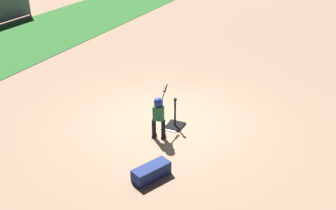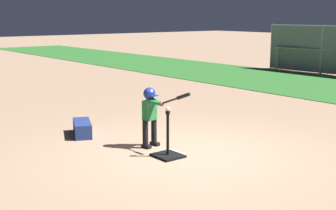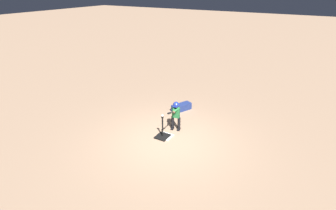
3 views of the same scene
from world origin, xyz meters
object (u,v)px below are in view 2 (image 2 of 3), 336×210
object	(u,v)px
batter_child	(151,110)
bleachers_center	(313,59)
batting_tee	(168,151)
baseball	(168,109)
equipment_bag	(82,128)

from	to	relation	value
batter_child	bleachers_center	size ratio (longest dim) A/B	0.36
batting_tee	batter_child	distance (m)	0.89
batter_child	baseball	distance (m)	0.68
baseball	bleachers_center	size ratio (longest dim) A/B	0.02
bleachers_center	equipment_bag	world-z (taller)	bleachers_center
batter_child	bleachers_center	xyz separation A→B (m)	(-5.13, 12.47, -0.20)
batter_child	bleachers_center	bearing A→B (deg)	112.36
baseball	equipment_bag	distance (m)	2.33
batting_tee	bleachers_center	size ratio (longest dim) A/B	0.26
baseball	bleachers_center	xyz separation A→B (m)	(-5.78, 12.61, -0.33)
bleachers_center	batting_tee	bearing A→B (deg)	-65.37
batter_child	equipment_bag	xyz separation A→B (m)	(-1.54, -0.57, -0.55)
bleachers_center	equipment_bag	bearing A→B (deg)	-74.58
equipment_bag	bleachers_center	bearing A→B (deg)	129.89
batter_child	bleachers_center	world-z (taller)	batter_child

